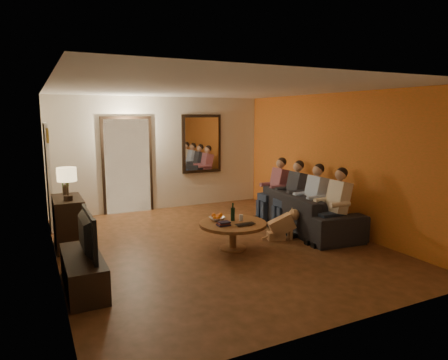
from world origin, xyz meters
name	(u,v)px	position (x,y,z in m)	size (l,w,h in m)	color
floor	(216,244)	(0.00, 0.00, 0.00)	(5.00, 6.00, 0.01)	#482E13
ceiling	(215,89)	(0.00, 0.00, 2.60)	(5.00, 6.00, 0.01)	white
back_wall	(161,154)	(0.00, 3.00, 1.30)	(5.00, 0.02, 2.60)	beige
front_wall	(343,205)	(0.00, -3.00, 1.30)	(5.00, 0.02, 2.60)	beige
left_wall	(52,180)	(-2.50, 0.00, 1.30)	(0.02, 6.00, 2.60)	beige
right_wall	(333,161)	(2.50, 0.00, 1.30)	(0.02, 6.00, 2.60)	beige
orange_accent	(333,161)	(2.49, 0.00, 1.30)	(0.01, 6.00, 2.60)	#C67721
kitchen_doorway	(127,166)	(-0.80, 2.98, 1.05)	(1.00, 0.06, 2.10)	#FFE0A5
door_trim	(128,166)	(-0.80, 2.97, 1.05)	(1.12, 0.04, 2.22)	black
fridge_glimpse	(139,172)	(-0.55, 2.98, 0.90)	(0.45, 0.03, 1.70)	silver
mirror_frame	(202,144)	(1.00, 2.96, 1.50)	(1.00, 0.05, 1.40)	black
mirror_glass	(202,144)	(1.00, 2.93, 1.50)	(0.86, 0.02, 1.26)	white
white_door	(49,177)	(-2.46, 2.30, 1.02)	(0.06, 0.85, 2.04)	white
framed_art	(47,135)	(-2.47, 1.30, 1.85)	(0.03, 0.28, 0.24)	#B28C33
art_canvas	(48,135)	(-2.46, 1.30, 1.85)	(0.01, 0.22, 0.18)	brown
dresser	(69,222)	(-2.25, 0.97, 0.42)	(0.45, 0.94, 0.84)	black
table_lamp	(67,184)	(-2.25, 0.75, 1.11)	(0.30, 0.30, 0.54)	beige
flower_vase	(65,183)	(-2.25, 1.19, 1.06)	(0.14, 0.14, 0.44)	#AA121A
tv_stand	(83,272)	(-2.25, -0.86, 0.22)	(0.45, 1.31, 0.44)	black
tv	(81,234)	(-2.25, -0.86, 0.72)	(0.13, 0.98, 0.56)	black
sofa	(307,210)	(1.99, 0.11, 0.36)	(0.97, 2.49, 0.73)	black
person_a	(335,209)	(1.89, -0.79, 0.60)	(0.60, 0.40, 1.20)	tan
person_b	(313,202)	(1.89, -0.19, 0.60)	(0.60, 0.40, 1.20)	tan
person_c	(293,196)	(1.89, 0.41, 0.60)	(0.60, 0.40, 1.20)	tan
person_d	(277,191)	(1.89, 1.01, 0.60)	(0.60, 0.40, 1.20)	tan
dog	(282,224)	(1.17, -0.26, 0.28)	(0.56, 0.24, 0.56)	tan
coffee_table	(233,236)	(0.15, -0.33, 0.23)	(1.11, 1.11, 0.45)	brown
bowl	(217,219)	(-0.03, -0.11, 0.48)	(0.26, 0.26, 0.06)	white
oranges	(217,215)	(-0.03, -0.11, 0.55)	(0.20, 0.20, 0.08)	orange
wine_bottle	(233,212)	(0.20, -0.23, 0.60)	(0.07, 0.07, 0.31)	black
wine_glass	(241,218)	(0.33, -0.28, 0.50)	(0.06, 0.06, 0.10)	silver
book_stack	(223,223)	(-0.07, -0.43, 0.48)	(0.20, 0.15, 0.07)	black
laptop	(247,225)	(0.25, -0.61, 0.46)	(0.33, 0.21, 0.03)	black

